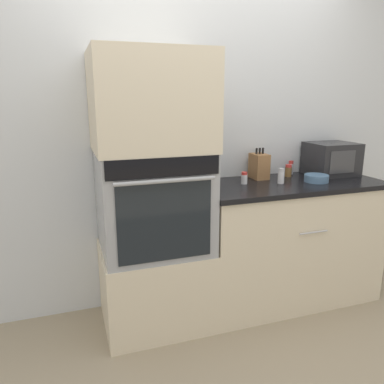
# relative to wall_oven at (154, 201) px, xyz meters

# --- Properties ---
(ground_plane) EXTENTS (12.00, 12.00, 0.00)m
(ground_plane) POSITION_rel_wall_oven_xyz_m (0.36, -0.30, -0.88)
(ground_plane) COLOR gray
(wall_back) EXTENTS (8.00, 0.05, 2.50)m
(wall_back) POSITION_rel_wall_oven_xyz_m (0.36, 0.33, 0.37)
(wall_back) COLOR silver
(wall_back) RESTS_ON ground_plane
(oven_cabinet_base) EXTENTS (0.72, 0.60, 0.55)m
(oven_cabinet_base) POSITION_rel_wall_oven_xyz_m (0.00, 0.00, -0.61)
(oven_cabinet_base) COLOR beige
(oven_cabinet_base) RESTS_ON ground_plane
(wall_oven) EXTENTS (0.69, 0.64, 0.66)m
(wall_oven) POSITION_rel_wall_oven_xyz_m (0.00, 0.00, 0.00)
(wall_oven) COLOR #9EA0A5
(wall_oven) RESTS_ON oven_cabinet_base
(oven_cabinet_upper) EXTENTS (0.72, 0.60, 0.60)m
(oven_cabinet_upper) POSITION_rel_wall_oven_xyz_m (0.00, 0.00, 0.63)
(oven_cabinet_upper) COLOR beige
(oven_cabinet_upper) RESTS_ON wall_oven
(counter_unit) EXTENTS (1.38, 0.63, 0.93)m
(counter_unit) POSITION_rel_wall_oven_xyz_m (1.04, 0.00, -0.41)
(counter_unit) COLOR beige
(counter_unit) RESTS_ON ground_plane
(microwave) EXTENTS (0.36, 0.32, 0.26)m
(microwave) POSITION_rel_wall_oven_xyz_m (1.49, 0.14, 0.18)
(microwave) COLOR #232326
(microwave) RESTS_ON counter_unit
(knife_block) EXTENTS (0.11, 0.15, 0.23)m
(knife_block) POSITION_rel_wall_oven_xyz_m (0.87, 0.18, 0.15)
(knife_block) COLOR olive
(knife_block) RESTS_ON counter_unit
(bowl) EXTENTS (0.18, 0.18, 0.05)m
(bowl) POSITION_rel_wall_oven_xyz_m (1.22, -0.06, 0.08)
(bowl) COLOR #517599
(bowl) RESTS_ON counter_unit
(condiment_jar_near) EXTENTS (0.05, 0.05, 0.09)m
(condiment_jar_near) POSITION_rel_wall_oven_xyz_m (0.68, 0.05, 0.09)
(condiment_jar_near) COLOR silver
(condiment_jar_near) RESTS_ON counter_unit
(condiment_jar_mid) EXTENTS (0.05, 0.05, 0.10)m
(condiment_jar_mid) POSITION_rel_wall_oven_xyz_m (1.12, 0.17, 0.10)
(condiment_jar_mid) COLOR brown
(condiment_jar_mid) RESTS_ON counter_unit
(condiment_jar_far) EXTENTS (0.04, 0.04, 0.11)m
(condiment_jar_far) POSITION_rel_wall_oven_xyz_m (1.19, 0.25, 0.11)
(condiment_jar_far) COLOR silver
(condiment_jar_far) RESTS_ON counter_unit
(condiment_jar_back) EXTENTS (0.05, 0.05, 0.11)m
(condiment_jar_back) POSITION_rel_wall_oven_xyz_m (0.94, -0.02, 0.11)
(condiment_jar_back) COLOR silver
(condiment_jar_back) RESTS_ON counter_unit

